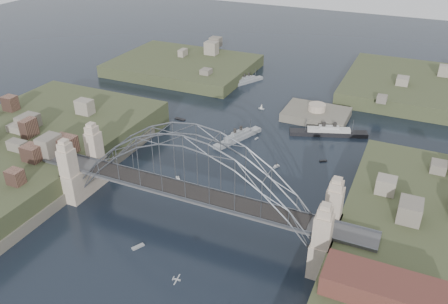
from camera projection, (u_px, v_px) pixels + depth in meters
ground at (193, 222)px, 108.83m from camera, size 500.00×500.00×0.00m
bridge at (191, 178)px, 102.82m from camera, size 84.00×13.80×24.60m
shore_west at (14, 164)px, 128.57m from camera, size 50.50×90.00×12.00m
headland_nw at (184, 70)px, 203.98m from camera, size 60.00×45.00×9.00m
headland_ne at (437, 94)px, 177.86m from camera, size 70.00×55.00×9.50m
fort_island at (316, 119)px, 160.31m from camera, size 22.00×16.00×9.40m
wharf_shed at (382, 288)px, 76.93m from camera, size 20.00×8.00×4.00m
naval_cruiser_near at (238, 137)px, 145.38m from camera, size 9.60×19.12×5.86m
naval_cruiser_far at (247, 81)px, 190.44m from camera, size 9.67×15.73×5.59m
ocean_liner at (328, 132)px, 148.30m from camera, size 24.75×11.78×6.16m
aeroplane at (176, 279)px, 83.79m from camera, size 1.56×2.88×0.42m
small_boat_a at (178, 179)px, 124.87m from camera, size 2.45×2.64×1.43m
small_boat_b at (276, 166)px, 130.77m from camera, size 1.61×2.09×1.43m
small_boat_c at (138, 247)px, 100.71m from camera, size 2.17×2.95×0.45m
small_boat_d at (323, 161)px, 133.74m from camera, size 2.27×1.77×0.45m
small_boat_e at (180, 119)px, 159.12m from camera, size 4.06×1.77×0.45m
small_boat_f at (257, 139)px, 146.18m from camera, size 0.79×1.66×0.45m
small_boat_h at (262, 107)px, 166.61m from camera, size 2.25×1.10×2.38m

